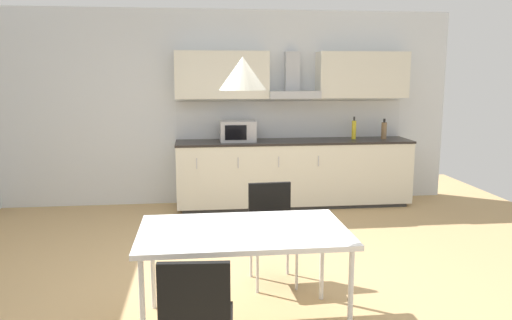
# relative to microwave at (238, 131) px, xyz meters

# --- Properties ---
(ground_plane) EXTENTS (8.64, 8.94, 0.02)m
(ground_plane) POSITION_rel_microwave_xyz_m (-0.37, -2.67, -1.07)
(ground_plane) COLOR tan
(wall_back) EXTENTS (6.92, 0.10, 2.70)m
(wall_back) POSITION_rel_microwave_xyz_m (-0.37, 0.36, 0.29)
(wall_back) COLOR silver
(wall_back) RESTS_ON ground_plane
(kitchen_counter) EXTENTS (3.25, 0.65, 0.92)m
(kitchen_counter) POSITION_rel_microwave_xyz_m (0.78, 0.00, -0.60)
(kitchen_counter) COLOR #333333
(kitchen_counter) RESTS_ON ground_plane
(backsplash_tile) EXTENTS (3.23, 0.02, 0.53)m
(backsplash_tile) POSITION_rel_microwave_xyz_m (0.78, 0.30, 0.12)
(backsplash_tile) COLOR silver
(backsplash_tile) RESTS_ON kitchen_counter
(upper_wall_cabinets) EXTENTS (3.23, 0.40, 0.63)m
(upper_wall_cabinets) POSITION_rel_microwave_xyz_m (0.78, 0.14, 0.74)
(upper_wall_cabinets) COLOR silver
(microwave) EXTENTS (0.48, 0.35, 0.28)m
(microwave) POSITION_rel_microwave_xyz_m (0.00, 0.00, 0.00)
(microwave) COLOR #ADADB2
(microwave) RESTS_ON kitchen_counter
(bottle_brown) EXTENTS (0.08, 0.08, 0.28)m
(bottle_brown) POSITION_rel_microwave_xyz_m (2.07, 0.02, -0.02)
(bottle_brown) COLOR brown
(bottle_brown) RESTS_ON kitchen_counter
(bottle_yellow) EXTENTS (0.06, 0.06, 0.32)m
(bottle_yellow) POSITION_rel_microwave_xyz_m (1.65, 0.05, -0.01)
(bottle_yellow) COLOR yellow
(bottle_yellow) RESTS_ON kitchen_counter
(dining_table) EXTENTS (1.47, 0.88, 0.74)m
(dining_table) POSITION_rel_microwave_xyz_m (-0.24, -3.35, -0.36)
(dining_table) COLOR white
(dining_table) RESTS_ON ground_plane
(chair_near_left) EXTENTS (0.43, 0.43, 0.87)m
(chair_near_left) POSITION_rel_microwave_xyz_m (-0.58, -4.17, -0.53)
(chair_near_left) COLOR black
(chair_near_left) RESTS_ON ground_plane
(chair_far_right) EXTENTS (0.42, 0.42, 0.87)m
(chair_far_right) POSITION_rel_microwave_xyz_m (0.09, -2.52, -0.53)
(chair_far_right) COLOR black
(chair_far_right) RESTS_ON ground_plane
(pendant_lamp) EXTENTS (0.32, 0.32, 0.22)m
(pendant_lamp) POSITION_rel_microwave_xyz_m (-0.24, -3.35, 0.77)
(pendant_lamp) COLOR silver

